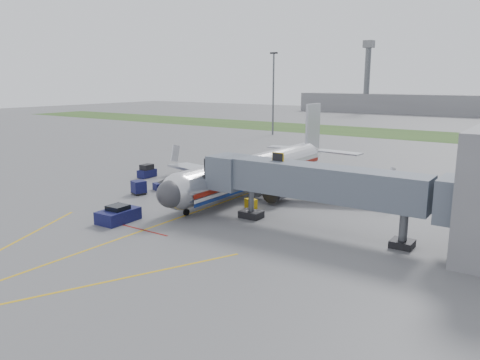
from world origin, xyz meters
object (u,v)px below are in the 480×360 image
Objects in this scene: airliner at (256,170)px; ramp_worker at (180,189)px; pushback_tug at (118,215)px; belt_loader at (167,185)px; baggage_tug at (147,172)px.

airliner reaches higher than ramp_worker.
pushback_tug is (-4.00, -18.75, -1.95)m from airliner.
pushback_tug is at bearing -125.37° from ramp_worker.
ramp_worker is at bearing 99.65° from pushback_tug.
airliner is at bearing 28.58° from belt_loader.
airliner is 17.48m from baggage_tug.
belt_loader is (-5.99, 13.31, -0.19)m from pushback_tug.
ramp_worker is (-1.90, 11.16, 0.23)m from pushback_tug.
belt_loader is at bearing -26.06° from baggage_tug.
belt_loader is at bearing 107.22° from ramp_worker.
airliner reaches higher than baggage_tug.
belt_loader is 2.30× the size of ramp_worker.
ramp_worker is at bearing -127.85° from airliner.
baggage_tug is 8.12m from belt_loader.
pushback_tug is 1.49× the size of baggage_tug.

